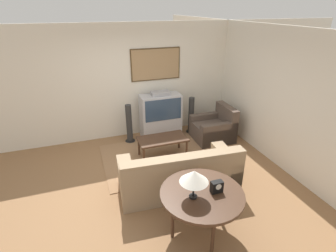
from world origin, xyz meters
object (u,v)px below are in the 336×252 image
at_px(console_table, 202,196).
at_px(mantel_clock, 217,187).
at_px(couch, 179,175).
at_px(table_lamp, 194,177).
at_px(tv, 161,115).
at_px(armchair, 214,129).
at_px(speaker_tower_left, 129,125).
at_px(speaker_tower_right, 191,116).
at_px(coffee_table, 162,140).

xyz_separation_m(console_table, mantel_clock, (0.19, -0.04, 0.15)).
distance_m(couch, table_lamp, 1.33).
distance_m(tv, table_lamp, 3.30).
relative_size(couch, mantel_clock, 12.80).
xyz_separation_m(couch, armchair, (1.52, 1.55, -0.03)).
bearing_deg(console_table, mantel_clock, -13.28).
bearing_deg(armchair, speaker_tower_left, -104.61).
relative_size(tv, couch, 0.55).
xyz_separation_m(tv, table_lamp, (-0.58, -3.21, 0.50)).
xyz_separation_m(console_table, speaker_tower_right, (1.22, 3.12, -0.22)).
relative_size(couch, speaker_tower_left, 2.25).
bearing_deg(coffee_table, mantel_clock, -89.04).
distance_m(coffee_table, console_table, 2.22).
distance_m(couch, console_table, 1.09).
height_order(coffee_table, speaker_tower_left, speaker_tower_left).
xyz_separation_m(tv, couch, (-0.34, -2.14, -0.25)).
relative_size(couch, table_lamp, 5.13).
bearing_deg(speaker_tower_right, console_table, -111.36).
height_order(tv, mantel_clock, tv).
distance_m(table_lamp, speaker_tower_right, 3.50).
distance_m(console_table, speaker_tower_right, 3.36).
xyz_separation_m(tv, speaker_tower_left, (-0.80, -0.05, -0.11)).
xyz_separation_m(coffee_table, mantel_clock, (0.04, -2.24, 0.41)).
bearing_deg(speaker_tower_left, mantel_clock, -79.84).
bearing_deg(couch, speaker_tower_right, -114.50).
bearing_deg(armchair, speaker_tower_right, -144.63).
bearing_deg(table_lamp, couch, 77.78).
distance_m(couch, mantel_clock, 1.19).
xyz_separation_m(console_table, speaker_tower_left, (-0.38, 3.12, -0.22)).
bearing_deg(speaker_tower_right, coffee_table, -139.27).
height_order(couch, armchair, couch).
distance_m(armchair, speaker_tower_right, 0.68).
xyz_separation_m(table_lamp, mantel_clock, (0.34, -0.00, -0.24)).
bearing_deg(armchair, coffee_table, -74.60).
bearing_deg(mantel_clock, table_lamp, 179.86).
height_order(tv, couch, tv).
bearing_deg(couch, tv, -94.97).
height_order(couch, table_lamp, table_lamp).
distance_m(console_table, mantel_clock, 0.24).
bearing_deg(couch, coffee_table, -89.44).
relative_size(tv, coffee_table, 1.12).
height_order(armchair, speaker_tower_right, speaker_tower_right).
bearing_deg(tv, couch, -99.10).
xyz_separation_m(table_lamp, speaker_tower_right, (1.37, 3.16, -0.61)).
bearing_deg(console_table, speaker_tower_right, 68.64).
bearing_deg(couch, armchair, -130.32).
distance_m(table_lamp, mantel_clock, 0.42).
height_order(couch, speaker_tower_right, speaker_tower_right).
relative_size(console_table, speaker_tower_left, 1.21).
bearing_deg(armchair, couch, -43.62).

